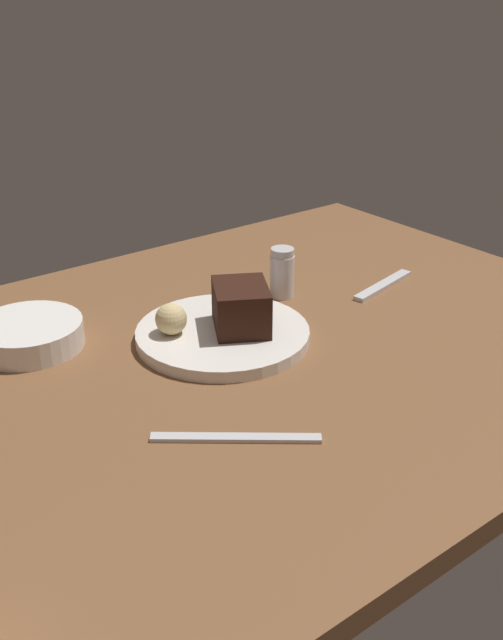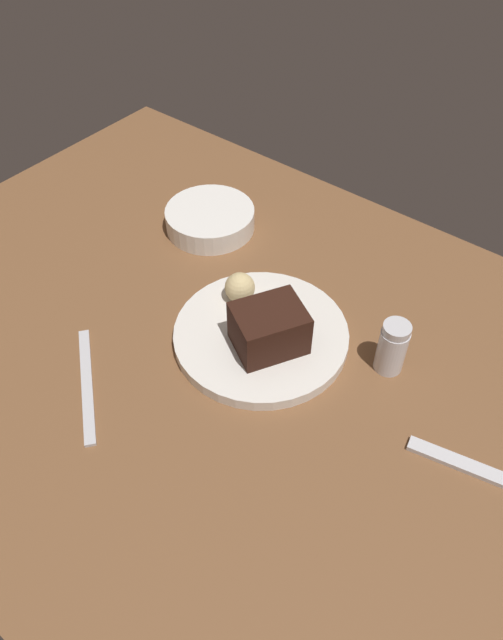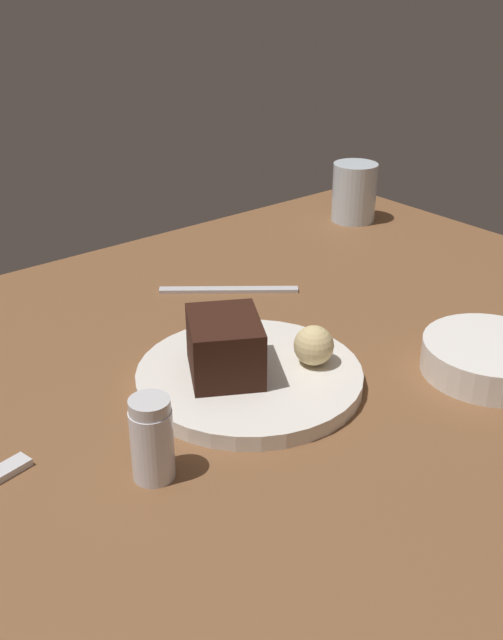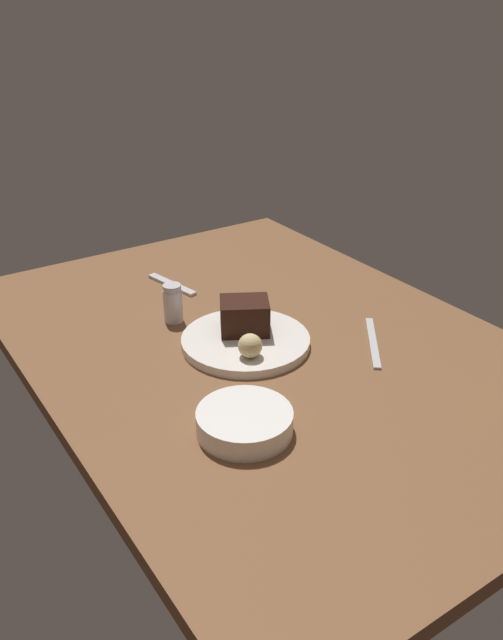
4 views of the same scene
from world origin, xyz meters
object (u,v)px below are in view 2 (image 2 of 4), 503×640
at_px(salt_shaker, 392,347).
at_px(butter_knife, 87,384).
at_px(dessert_spoon, 471,467).
at_px(dessert_plate, 261,335).
at_px(chocolate_cake_slice, 269,328).
at_px(side_bowl, 210,219).
at_px(bread_roll, 240,287).

height_order(salt_shaker, butter_knife, salt_shaker).
xyz_separation_m(salt_shaker, dessert_spoon, (-0.15, 0.08, -0.04)).
distance_m(dessert_plate, chocolate_cake_slice, 0.05).
bearing_deg(side_bowl, butter_knife, 104.72).
bearing_deg(chocolate_cake_slice, salt_shaker, -150.39).
xyz_separation_m(side_bowl, butter_knife, (-0.09, 0.35, -0.02)).
xyz_separation_m(bread_roll, dessert_spoon, (-0.38, 0.04, -0.04)).
bearing_deg(chocolate_cake_slice, bread_roll, -27.35).
xyz_separation_m(chocolate_cake_slice, side_bowl, (0.24, -0.16, -0.03)).
bearing_deg(bread_roll, chocolate_cake_slice, 152.65).
relative_size(chocolate_cake_slice, side_bowl, 0.62).
xyz_separation_m(dessert_plate, side_bowl, (0.22, -0.15, 0.01)).
height_order(chocolate_cake_slice, bread_roll, chocolate_cake_slice).
relative_size(bread_roll, butter_knife, 0.23).
xyz_separation_m(bread_roll, butter_knife, (0.07, 0.24, -0.04)).
xyz_separation_m(bread_roll, side_bowl, (0.16, -0.12, -0.02)).
relative_size(dessert_spoon, butter_knife, 0.79).
bearing_deg(side_bowl, chocolate_cake_slice, 146.85).
xyz_separation_m(dessert_plate, bread_roll, (0.06, -0.03, 0.03)).
relative_size(salt_shaker, dessert_spoon, 0.53).
bearing_deg(dessert_plate, side_bowl, -33.53).
bearing_deg(dessert_spoon, salt_shaker, -38.03).
xyz_separation_m(chocolate_cake_slice, dessert_spoon, (-0.29, -0.00, -0.05)).
height_order(bread_roll, side_bowl, bread_roll).
xyz_separation_m(chocolate_cake_slice, butter_knife, (0.15, 0.19, -0.05)).
bearing_deg(salt_shaker, butter_knife, 42.93).
height_order(dessert_plate, butter_knife, dessert_plate).
height_order(dessert_plate, side_bowl, side_bowl).
xyz_separation_m(salt_shaker, butter_knife, (0.29, 0.27, -0.04)).
distance_m(bread_roll, salt_shaker, 0.23).
relative_size(salt_shaker, butter_knife, 0.42).
distance_m(side_bowl, dessert_spoon, 0.56).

